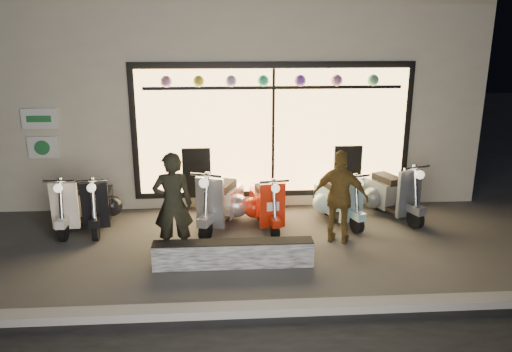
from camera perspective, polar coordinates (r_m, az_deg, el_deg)
The scene contains 12 objects.
ground at distance 8.29m, azimuth -2.35°, elevation -8.20°, with size 40.00×40.00×0.00m, color #383533.
kerb at distance 6.50m, azimuth -1.84°, elevation -15.05°, with size 40.00×0.25×0.12m, color slate.
shop_building at distance 12.60m, azimuth -3.09°, elevation 10.21°, with size 10.20×6.23×4.20m.
graffiti_barrier at distance 7.62m, azimuth -2.60°, elevation -8.87°, with size 2.41×0.28×0.40m, color black.
scooter_silver at distance 9.12m, azimuth -3.85°, elevation -2.88°, with size 0.87×1.54×1.11m.
scooter_red at distance 9.11m, azimuth 1.10°, elevation -3.19°, with size 0.57×1.39×0.99m.
scooter_black at distance 9.53m, azimuth -17.47°, elevation -3.01°, with size 0.56×1.43×1.01m.
scooter_cream at distance 9.66m, azimuth -20.03°, elevation -2.99°, with size 0.46×1.41×1.02m.
scooter_blue at distance 9.47m, azimuth 9.12°, elevation -2.63°, with size 0.74×1.39×1.00m.
scooter_grey at distance 9.93m, azimuth 14.88°, elevation -1.85°, with size 0.83×1.51×1.09m.
man at distance 7.85m, azimuth -9.47°, elevation -3.26°, with size 0.61×0.40×1.68m, color black.
woman at distance 8.36m, azimuth 9.61°, elevation -2.41°, with size 0.92×0.38×1.58m, color brown.
Camera 1 is at (-0.17, -7.54, 3.44)m, focal length 35.00 mm.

